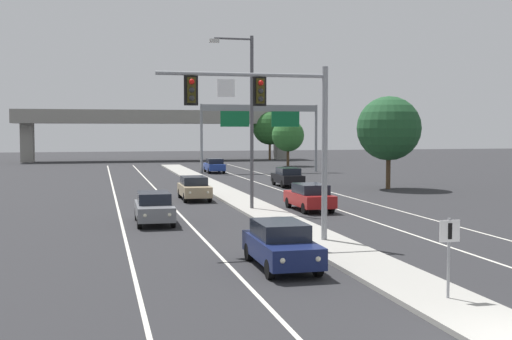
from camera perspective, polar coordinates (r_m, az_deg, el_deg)
name	(u,v)px	position (r m, az deg, el deg)	size (l,w,h in m)	color
median_island	(291,226)	(31.71, 3.12, -4.91)	(2.40, 110.00, 0.15)	#9E9B93
lane_stripe_oncoming_center	(178,212)	(37.58, -6.89, -3.70)	(0.14, 100.00, 0.01)	silver
lane_stripe_receding_center	(332,208)	(39.78, 6.70, -3.30)	(0.14, 100.00, 0.01)	silver
edge_stripe_left	(119,214)	(37.35, -11.94, -3.80)	(0.14, 100.00, 0.01)	silver
edge_stripe_right	(382,206)	(41.04, 11.03, -3.13)	(0.14, 100.00, 0.01)	silver
overhead_signal_mast	(273,115)	(26.38, 1.47, 4.82)	(7.08, 0.44, 7.20)	gray
median_sign_post	(449,246)	(18.52, 16.62, -6.42)	(0.60, 0.10, 2.20)	gray
street_lamp_median	(248,112)	(37.70, -0.70, 5.16)	(2.58, 0.28, 10.00)	#4C4C51
car_oncoming_navy	(281,244)	(22.40, 2.21, -6.54)	(1.83, 4.47, 1.58)	#141E4C
car_oncoming_grey	(154,207)	(33.16, -8.95, -3.27)	(1.88, 4.49, 1.58)	slate
car_oncoming_tan	(194,188)	(43.91, -5.46, -1.57)	(1.84, 4.48, 1.58)	tan
car_receding_red	(310,197)	(38.13, 4.73, -2.35)	(1.89, 4.50, 1.58)	maroon
car_receding_black	(288,177)	(54.02, 2.80, -0.59)	(1.89, 4.50, 1.58)	black
car_receding_blue	(214,165)	(71.11, -3.68, 0.41)	(1.87, 4.49, 1.58)	navy
highway_sign_gantry	(260,117)	(71.35, 0.36, 4.72)	(13.28, 0.42, 7.50)	gray
overpass_bridge	(160,123)	(99.89, -8.46, 4.14)	(42.40, 6.40, 7.65)	gray
tree_far_right_a	(288,135)	(84.25, 2.83, 3.05)	(4.21, 4.21, 6.09)	#4C3823
tree_far_right_b	(389,128)	(52.72, 11.60, 3.60)	(5.12, 5.12, 7.40)	#4C3823
tree_far_right_c	(270,128)	(100.76, 1.22, 3.74)	(5.31, 5.31, 7.69)	#4C3823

